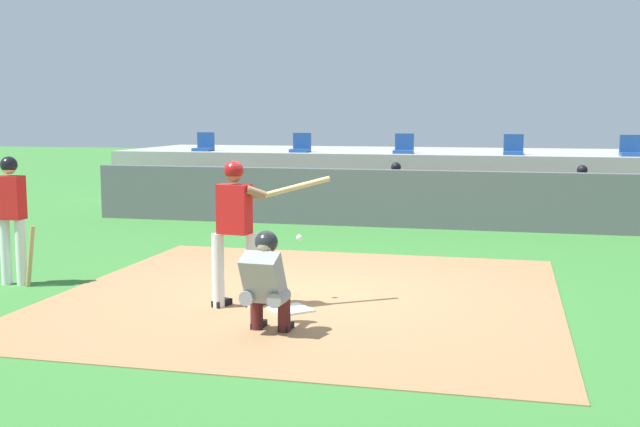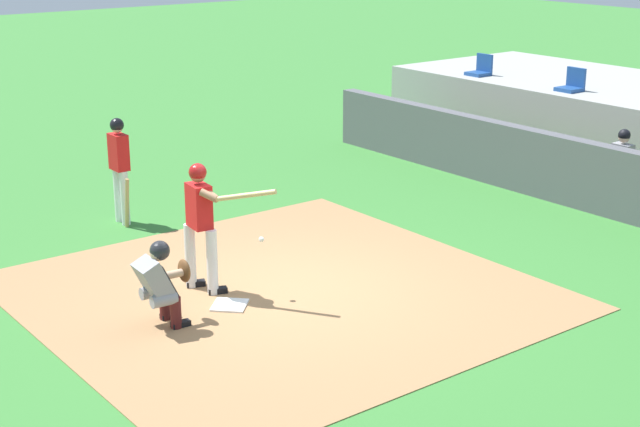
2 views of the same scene
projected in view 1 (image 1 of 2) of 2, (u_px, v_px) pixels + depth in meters
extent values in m
plane|color=#387A33|center=(307.00, 296.00, 10.14)|extent=(80.00, 80.00, 0.00)
cube|color=#9E754C|center=(307.00, 296.00, 10.14)|extent=(6.40, 6.40, 0.01)
cube|color=white|center=(291.00, 309.00, 9.37)|extent=(0.62, 0.62, 0.02)
cylinder|color=silver|center=(218.00, 271.00, 9.48)|extent=(0.15, 0.15, 0.92)
cylinder|color=silver|center=(252.00, 271.00, 9.48)|extent=(0.15, 0.15, 0.92)
cube|color=red|center=(234.00, 209.00, 9.38)|extent=(0.40, 0.28, 0.60)
sphere|color=#996B4C|center=(234.00, 173.00, 9.33)|extent=(0.21, 0.21, 0.21)
sphere|color=maroon|center=(234.00, 171.00, 9.32)|extent=(0.24, 0.24, 0.24)
cylinder|color=#996B4C|center=(243.00, 191.00, 9.40)|extent=(0.57, 0.12, 0.18)
cylinder|color=#996B4C|center=(256.00, 192.00, 9.28)|extent=(0.26, 0.23, 0.17)
cylinder|color=tan|center=(297.00, 187.00, 9.46)|extent=(0.74, 0.53, 0.24)
cube|color=black|center=(222.00, 303.00, 9.58)|extent=(0.20, 0.29, 0.09)
cube|color=black|center=(256.00, 303.00, 9.58)|extent=(0.20, 0.29, 0.09)
cylinder|color=gray|center=(251.00, 296.00, 8.37)|extent=(0.18, 0.33, 0.16)
cylinder|color=#4C1919|center=(257.00, 311.00, 8.54)|extent=(0.14, 0.14, 0.42)
cube|color=black|center=(259.00, 325.00, 8.61)|extent=(0.13, 0.25, 0.08)
cylinder|color=gray|center=(279.00, 298.00, 8.27)|extent=(0.18, 0.33, 0.16)
cylinder|color=#4C1919|center=(284.00, 314.00, 8.44)|extent=(0.14, 0.14, 0.42)
cube|color=black|center=(286.00, 327.00, 8.52)|extent=(0.13, 0.25, 0.08)
cube|color=gray|center=(263.00, 277.00, 8.24)|extent=(0.43, 0.46, 0.57)
cube|color=#2D2D33|center=(267.00, 275.00, 8.36)|extent=(0.40, 0.28, 0.45)
sphere|color=tan|center=(266.00, 244.00, 8.28)|extent=(0.21, 0.21, 0.21)
sphere|color=#232328|center=(266.00, 242.00, 8.29)|extent=(0.25, 0.25, 0.25)
cylinder|color=tan|center=(267.00, 273.00, 8.47)|extent=(0.13, 0.46, 0.10)
ellipsoid|color=brown|center=(271.00, 269.00, 8.69)|extent=(0.29, 0.14, 0.30)
sphere|color=white|center=(299.00, 238.00, 9.81)|extent=(0.07, 0.07, 0.07)
cylinder|color=silver|center=(6.00, 252.00, 10.80)|extent=(0.14, 0.14, 0.92)
cylinder|color=silver|center=(21.00, 252.00, 10.74)|extent=(0.14, 0.14, 0.92)
cube|color=red|center=(10.00, 198.00, 10.67)|extent=(0.36, 0.22, 0.60)
sphere|color=beige|center=(9.00, 167.00, 10.62)|extent=(0.20, 0.20, 0.20)
sphere|color=black|center=(9.00, 165.00, 10.62)|extent=(0.23, 0.23, 0.23)
cylinder|color=tan|center=(30.00, 256.00, 10.66)|extent=(0.18, 0.06, 0.85)
cube|color=#59595E|center=(385.00, 198.00, 16.33)|extent=(13.00, 0.30, 1.20)
cube|color=olive|center=(392.00, 210.00, 17.35)|extent=(11.80, 0.44, 0.45)
cylinder|color=#939399|center=(388.00, 200.00, 17.08)|extent=(0.15, 0.40, 0.15)
cylinder|color=#939399|center=(387.00, 213.00, 16.92)|extent=(0.13, 0.13, 0.45)
cube|color=maroon|center=(386.00, 221.00, 16.90)|extent=(0.11, 0.24, 0.08)
cylinder|color=#939399|center=(400.00, 200.00, 17.02)|extent=(0.15, 0.40, 0.15)
cylinder|color=#939399|center=(399.00, 213.00, 16.86)|extent=(0.13, 0.13, 0.45)
cube|color=maroon|center=(398.00, 222.00, 16.84)|extent=(0.11, 0.24, 0.08)
cube|color=gray|center=(396.00, 187.00, 17.23)|extent=(0.36, 0.22, 0.54)
sphere|color=beige|center=(396.00, 169.00, 17.18)|extent=(0.20, 0.20, 0.20)
sphere|color=black|center=(396.00, 167.00, 17.17)|extent=(0.22, 0.22, 0.22)
cylinder|color=beige|center=(386.00, 192.00, 17.15)|extent=(0.09, 0.41, 0.22)
cylinder|color=beige|center=(404.00, 192.00, 17.06)|extent=(0.09, 0.41, 0.22)
cylinder|color=#939399|center=(575.00, 204.00, 16.17)|extent=(0.15, 0.40, 0.15)
cylinder|color=#939399|center=(575.00, 218.00, 16.01)|extent=(0.13, 0.13, 0.45)
cube|color=maroon|center=(575.00, 228.00, 15.98)|extent=(0.11, 0.24, 0.08)
cylinder|color=#939399|center=(588.00, 205.00, 16.11)|extent=(0.15, 0.40, 0.15)
cylinder|color=#939399|center=(589.00, 219.00, 15.95)|extent=(0.13, 0.13, 0.45)
cube|color=maroon|center=(589.00, 228.00, 15.92)|extent=(0.11, 0.24, 0.08)
cube|color=gray|center=(581.00, 191.00, 16.31)|extent=(0.36, 0.22, 0.54)
sphere|color=brown|center=(582.00, 172.00, 16.26)|extent=(0.20, 0.20, 0.20)
sphere|color=black|center=(582.00, 170.00, 16.26)|extent=(0.22, 0.22, 0.22)
cylinder|color=brown|center=(572.00, 196.00, 16.24)|extent=(0.09, 0.41, 0.22)
cylinder|color=brown|center=(592.00, 197.00, 16.15)|extent=(0.09, 0.41, 0.22)
cube|color=#9E9E99|center=(411.00, 177.00, 20.56)|extent=(15.00, 4.40, 1.40)
cube|color=#1E478C|center=(203.00, 150.00, 20.14)|extent=(0.46, 0.46, 0.08)
cube|color=#1E478C|center=(206.00, 140.00, 20.30)|extent=(0.46, 0.06, 0.40)
cube|color=#1E478C|center=(300.00, 151.00, 19.53)|extent=(0.46, 0.46, 0.08)
cube|color=#1E478C|center=(302.00, 141.00, 19.70)|extent=(0.46, 0.06, 0.40)
cube|color=#1E478C|center=(403.00, 152.00, 18.93)|extent=(0.46, 0.46, 0.08)
cube|color=#1E478C|center=(404.00, 142.00, 19.09)|extent=(0.46, 0.06, 0.40)
cube|color=#1E478C|center=(513.00, 153.00, 18.32)|extent=(0.46, 0.46, 0.08)
cube|color=#1E478C|center=(514.00, 143.00, 18.48)|extent=(0.46, 0.06, 0.40)
cube|color=#1E478C|center=(631.00, 154.00, 17.71)|extent=(0.46, 0.46, 0.08)
cube|color=#1E478C|center=(630.00, 144.00, 17.87)|extent=(0.46, 0.06, 0.40)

